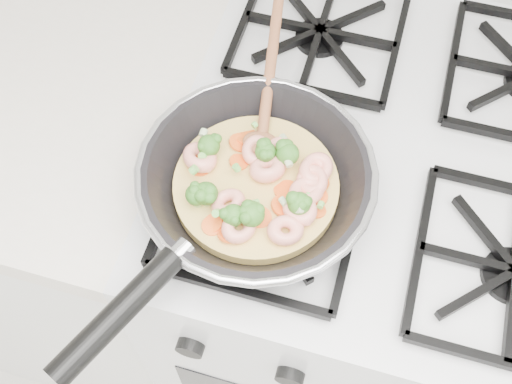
# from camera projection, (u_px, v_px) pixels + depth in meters

# --- Properties ---
(stove) EXTENTS (0.60, 0.60, 0.92)m
(stove) POSITION_uv_depth(u_px,v_px,m) (358.00, 276.00, 1.22)
(stove) COLOR silver
(stove) RESTS_ON ground
(skillet) EXTENTS (0.28, 0.61, 0.10)m
(skillet) POSITION_uv_depth(u_px,v_px,m) (254.00, 183.00, 0.75)
(skillet) COLOR black
(skillet) RESTS_ON stove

